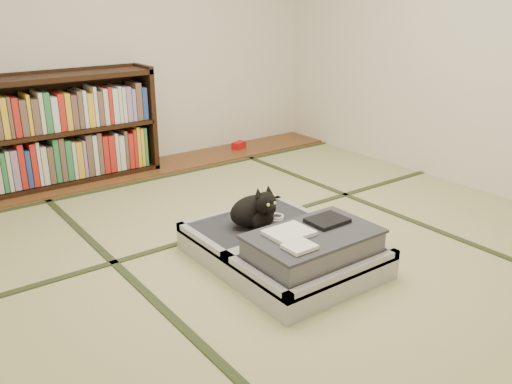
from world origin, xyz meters
TOP-DOWN VIEW (x-y plane):
  - floor at (0.00, 0.00)m, footprint 4.50×4.50m
  - wood_strip at (0.00, 2.00)m, footprint 4.00×0.50m
  - red_item at (1.07, 2.03)m, footprint 0.17×0.14m
  - room_shell at (0.00, 0.00)m, footprint 4.50×4.50m
  - tatami_borders at (0.00, 0.49)m, footprint 4.00×4.50m
  - bookcase at (-0.67, 2.07)m, footprint 1.51×0.35m
  - suitcase at (-0.17, -0.26)m, footprint 0.83×1.11m
  - cat at (-0.19, 0.03)m, footprint 0.37×0.37m
  - cable_coil at (-0.01, 0.06)m, footprint 0.12×0.12m
  - hanger at (-0.06, 0.08)m, footprint 0.41×0.19m

SIDE VIEW (x-z plane):
  - floor at x=0.00m, z-range 0.00..0.00m
  - tatami_borders at x=0.00m, z-range 0.00..0.01m
  - hanger at x=-0.06m, z-range 0.00..0.01m
  - wood_strip at x=0.00m, z-range 0.00..0.02m
  - red_item at x=1.07m, z-range 0.02..0.09m
  - suitcase at x=-0.17m, z-range -0.05..0.28m
  - cable_coil at x=-0.01m, z-range 0.16..0.19m
  - cat at x=-0.19m, z-range 0.12..0.42m
  - bookcase at x=-0.67m, z-range -0.03..0.94m
  - room_shell at x=0.00m, z-range -0.79..3.71m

